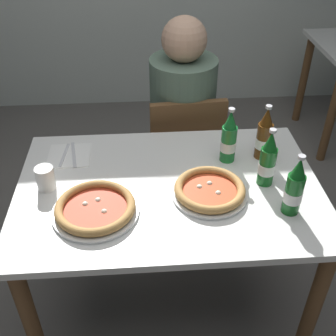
{
  "coord_description": "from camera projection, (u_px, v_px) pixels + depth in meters",
  "views": [
    {
      "loc": [
        -0.1,
        -1.28,
        1.79
      ],
      "look_at": [
        0.0,
        0.05,
        0.8
      ],
      "focal_mm": 44.73,
      "sensor_mm": 36.0,
      "label": 1
    }
  ],
  "objects": [
    {
      "name": "ground_plane",
      "position": [
        169.0,
        301.0,
        2.1
      ],
      "size": [
        8.0,
        8.0,
        0.0
      ],
      "primitive_type": "plane",
      "color": "slate"
    },
    {
      "name": "dining_table_main",
      "position": [
        169.0,
        207.0,
        1.72
      ],
      "size": [
        1.2,
        0.8,
        0.75
      ],
      "color": "silver",
      "rests_on": "ground_plane"
    },
    {
      "name": "chair_behind_table",
      "position": [
        184.0,
        153.0,
        2.31
      ],
      "size": [
        0.43,
        0.43,
        0.85
      ],
      "rotation": [
        0.0,
        0.0,
        3.22
      ],
      "color": "brown",
      "rests_on": "ground_plane"
    },
    {
      "name": "diner_seated",
      "position": [
        182.0,
        132.0,
        2.28
      ],
      "size": [
        0.34,
        0.34,
        1.21
      ],
      "color": "#2D3342",
      "rests_on": "ground_plane"
    },
    {
      "name": "pizza_margherita_near",
      "position": [
        210.0,
        190.0,
        1.6
      ],
      "size": [
        0.29,
        0.29,
        0.04
      ],
      "color": "white",
      "rests_on": "dining_table_main"
    },
    {
      "name": "pizza_marinara_far",
      "position": [
        95.0,
        208.0,
        1.51
      ],
      "size": [
        0.32,
        0.32,
        0.04
      ],
      "color": "white",
      "rests_on": "dining_table_main"
    },
    {
      "name": "beer_bottle_left",
      "position": [
        264.0,
        136.0,
        1.75
      ],
      "size": [
        0.07,
        0.07,
        0.25
      ],
      "color": "#512D0F",
      "rests_on": "dining_table_main"
    },
    {
      "name": "beer_bottle_center",
      "position": [
        229.0,
        139.0,
        1.73
      ],
      "size": [
        0.07,
        0.07,
        0.25
      ],
      "color": "#196B2D",
      "rests_on": "dining_table_main"
    },
    {
      "name": "beer_bottle_right",
      "position": [
        268.0,
        161.0,
        1.61
      ],
      "size": [
        0.07,
        0.07,
        0.25
      ],
      "color": "#14591E",
      "rests_on": "dining_table_main"
    },
    {
      "name": "beer_bottle_extra",
      "position": [
        294.0,
        189.0,
        1.47
      ],
      "size": [
        0.07,
        0.07,
        0.25
      ],
      "color": "#14591E",
      "rests_on": "dining_table_main"
    },
    {
      "name": "napkin_with_cutlery",
      "position": [
        69.0,
        155.0,
        1.81
      ],
      "size": [
        0.18,
        0.19,
        0.01
      ],
      "color": "white",
      "rests_on": "dining_table_main"
    },
    {
      "name": "paper_cup",
      "position": [
        45.0,
        178.0,
        1.61
      ],
      "size": [
        0.07,
        0.07,
        0.09
      ],
      "primitive_type": "cylinder",
      "color": "white",
      "rests_on": "dining_table_main"
    }
  ]
}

